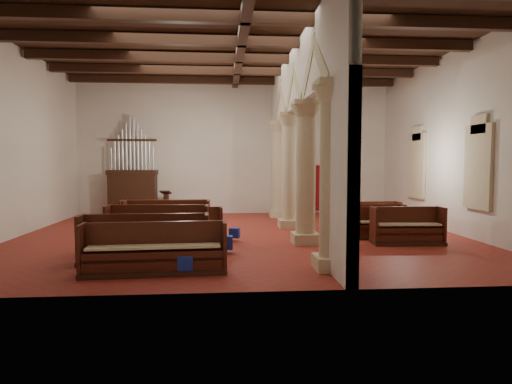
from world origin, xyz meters
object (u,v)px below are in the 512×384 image
object	(u,v)px
processional_banner	(351,196)
lectern	(166,205)
pipe_organ	(133,184)
aisle_pew_0	(407,232)
nave_pew_0	(155,257)

from	to	relation	value
processional_banner	lectern	bearing A→B (deg)	155.15
pipe_organ	lectern	size ratio (longest dim) A/B	3.98
processional_banner	aisle_pew_0	bearing A→B (deg)	-117.65
lectern	aisle_pew_0	size ratio (longest dim) A/B	0.54
pipe_organ	aisle_pew_0	distance (m)	11.79
processional_banner	nave_pew_0	world-z (taller)	processional_banner
processional_banner	nave_pew_0	distance (m)	12.21
lectern	processional_banner	bearing A→B (deg)	10.25
nave_pew_0	lectern	bearing A→B (deg)	92.97
nave_pew_0	aisle_pew_0	xyz separation A→B (m)	(6.69, 2.74, 0.00)
aisle_pew_0	lectern	bearing A→B (deg)	139.91
lectern	nave_pew_0	xyz separation A→B (m)	(1.06, -10.05, -0.10)
processional_banner	aisle_pew_0	xyz separation A→B (m)	(-0.53, -7.09, -0.45)
lectern	aisle_pew_0	world-z (taller)	lectern
processional_banner	nave_pew_0	size ratio (longest dim) A/B	0.82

